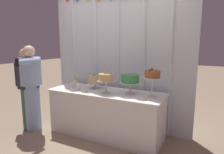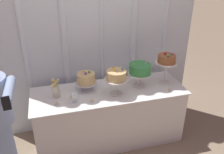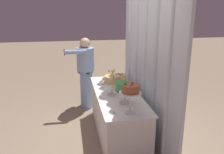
{
  "view_description": "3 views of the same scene",
  "coord_description": "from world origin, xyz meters",
  "px_view_note": "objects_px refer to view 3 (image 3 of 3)",
  "views": [
    {
      "loc": [
        1.59,
        -2.76,
        1.59
      ],
      "look_at": [
        0.12,
        0.1,
        1.03
      ],
      "focal_mm": 32.32,
      "sensor_mm": 36.0,
      "label": 1
    },
    {
      "loc": [
        -0.68,
        -2.5,
        2.31
      ],
      "look_at": [
        0.05,
        0.13,
        0.95
      ],
      "focal_mm": 38.79,
      "sensor_mm": 36.0,
      "label": 2
    },
    {
      "loc": [
        3.56,
        -0.63,
        2.14
      ],
      "look_at": [
        -0.02,
        0.02,
        1.05
      ],
      "focal_mm": 37.77,
      "sensor_mm": 36.0,
      "label": 3
    }
  ],
  "objects_px": {
    "guest_man_pink_jacket": "(86,71)",
    "cake_table": "(117,114)",
    "cake_display_midleft": "(112,80)",
    "guest_man_dark_suit": "(85,71)",
    "tealight_far_left": "(102,81)",
    "wine_glass": "(104,80)",
    "tealight_near_left": "(109,83)",
    "tealight_near_right": "(103,88)",
    "flower_vase": "(112,76)",
    "cake_display_rightmost": "(131,90)",
    "tealight_far_right": "(114,113)",
    "cake_display_leftmost": "(120,79)",
    "cake_display_midright": "(125,88)"
  },
  "relations": [
    {
      "from": "cake_display_rightmost",
      "to": "tealight_near_right",
      "type": "xyz_separation_m",
      "value": [
        -1.04,
        -0.21,
        -0.32
      ]
    },
    {
      "from": "cake_table",
      "to": "cake_display_rightmost",
      "type": "bearing_deg",
      "value": 1.28
    },
    {
      "from": "tealight_near_left",
      "to": "guest_man_pink_jacket",
      "type": "xyz_separation_m",
      "value": [
        -0.79,
        -0.37,
        0.04
      ]
    },
    {
      "from": "cake_display_midright",
      "to": "cake_display_midleft",
      "type": "bearing_deg",
      "value": -160.63
    },
    {
      "from": "wine_glass",
      "to": "guest_man_pink_jacket",
      "type": "xyz_separation_m",
      "value": [
        -0.82,
        -0.27,
        -0.04
      ]
    },
    {
      "from": "cake_display_rightmost",
      "to": "tealight_far_left",
      "type": "bearing_deg",
      "value": -173.47
    },
    {
      "from": "tealight_far_left",
      "to": "cake_display_midright",
      "type": "bearing_deg",
      "value": 9.31
    },
    {
      "from": "cake_table",
      "to": "guest_man_pink_jacket",
      "type": "xyz_separation_m",
      "value": [
        -1.28,
        -0.42,
        0.44
      ]
    },
    {
      "from": "flower_vase",
      "to": "guest_man_pink_jacket",
      "type": "relative_size",
      "value": 0.15
    },
    {
      "from": "cake_display_leftmost",
      "to": "tealight_far_left",
      "type": "relative_size",
      "value": 5.54
    },
    {
      "from": "guest_man_pink_jacket",
      "to": "tealight_far_left",
      "type": "bearing_deg",
      "value": 23.9
    },
    {
      "from": "cake_display_leftmost",
      "to": "tealight_far_left",
      "type": "xyz_separation_m",
      "value": [
        -0.39,
        -0.25,
        -0.15
      ]
    },
    {
      "from": "flower_vase",
      "to": "tealight_far_left",
      "type": "relative_size",
      "value": 4.58
    },
    {
      "from": "tealight_near_left",
      "to": "tealight_far_right",
      "type": "distance_m",
      "value": 1.25
    },
    {
      "from": "tealight_near_left",
      "to": "tealight_far_right",
      "type": "xyz_separation_m",
      "value": [
        1.24,
        -0.14,
        -0.0
      ]
    },
    {
      "from": "guest_man_dark_suit",
      "to": "tealight_near_left",
      "type": "bearing_deg",
      "value": 22.51
    },
    {
      "from": "cake_display_rightmost",
      "to": "wine_glass",
      "type": "height_order",
      "value": "cake_display_rightmost"
    },
    {
      "from": "guest_man_pink_jacket",
      "to": "cake_table",
      "type": "bearing_deg",
      "value": 18.18
    },
    {
      "from": "tealight_near_left",
      "to": "cake_display_midright",
      "type": "bearing_deg",
      "value": 5.03
    },
    {
      "from": "cake_display_rightmost",
      "to": "tealight_near_left",
      "type": "bearing_deg",
      "value": -176.96
    },
    {
      "from": "tealight_near_right",
      "to": "guest_man_dark_suit",
      "type": "relative_size",
      "value": 0.03
    },
    {
      "from": "tealight_near_right",
      "to": "guest_man_dark_suit",
      "type": "height_order",
      "value": "guest_man_dark_suit"
    },
    {
      "from": "flower_vase",
      "to": "guest_man_pink_jacket",
      "type": "height_order",
      "value": "guest_man_pink_jacket"
    },
    {
      "from": "cake_table",
      "to": "guest_man_pink_jacket",
      "type": "distance_m",
      "value": 1.42
    },
    {
      "from": "wine_glass",
      "to": "tealight_far_left",
      "type": "relative_size",
      "value": 2.62
    },
    {
      "from": "tealight_near_right",
      "to": "tealight_far_right",
      "type": "distance_m",
      "value": 1.01
    },
    {
      "from": "cake_display_midleft",
      "to": "guest_man_dark_suit",
      "type": "bearing_deg",
      "value": -167.41
    },
    {
      "from": "tealight_near_left",
      "to": "guest_man_dark_suit",
      "type": "height_order",
      "value": "guest_man_dark_suit"
    },
    {
      "from": "cake_display_rightmost",
      "to": "guest_man_dark_suit",
      "type": "xyz_separation_m",
      "value": [
        -2.16,
        -0.44,
        -0.3
      ]
    },
    {
      "from": "cake_display_midright",
      "to": "tealight_far_right",
      "type": "distance_m",
      "value": 0.45
    },
    {
      "from": "tealight_far_left",
      "to": "cake_table",
      "type": "bearing_deg",
      "value": 12.55
    },
    {
      "from": "flower_vase",
      "to": "cake_display_midleft",
      "type": "bearing_deg",
      "value": -10.0
    },
    {
      "from": "wine_glass",
      "to": "tealight_near_right",
      "type": "distance_m",
      "value": 0.22
    },
    {
      "from": "guest_man_dark_suit",
      "to": "tealight_far_right",
      "type": "bearing_deg",
      "value": 5.99
    },
    {
      "from": "cake_display_midleft",
      "to": "tealight_far_left",
      "type": "bearing_deg",
      "value": -175.89
    },
    {
      "from": "tealight_near_right",
      "to": "tealight_far_right",
      "type": "height_order",
      "value": "tealight_near_right"
    },
    {
      "from": "cake_display_leftmost",
      "to": "cake_display_rightmost",
      "type": "xyz_separation_m",
      "value": [
        1.05,
        -0.09,
        0.17
      ]
    },
    {
      "from": "wine_glass",
      "to": "tealight_near_left",
      "type": "bearing_deg",
      "value": 108.97
    },
    {
      "from": "tealight_far_left",
      "to": "tealight_far_right",
      "type": "distance_m",
      "value": 1.41
    },
    {
      "from": "cake_table",
      "to": "tealight_far_left",
      "type": "relative_size",
      "value": 39.62
    },
    {
      "from": "wine_glass",
      "to": "guest_man_pink_jacket",
      "type": "distance_m",
      "value": 0.87
    },
    {
      "from": "cake_display_midright",
      "to": "wine_glass",
      "type": "height_order",
      "value": "cake_display_midright"
    },
    {
      "from": "tealight_near_left",
      "to": "tealight_near_right",
      "type": "bearing_deg",
      "value": -31.28
    },
    {
      "from": "cake_table",
      "to": "tealight_far_left",
      "type": "xyz_separation_m",
      "value": [
        -0.67,
        -0.15,
        0.4
      ]
    },
    {
      "from": "tealight_far_left",
      "to": "tealight_far_right",
      "type": "bearing_deg",
      "value": -1.9
    },
    {
      "from": "cake_display_leftmost",
      "to": "wine_glass",
      "type": "bearing_deg",
      "value": -126.23
    },
    {
      "from": "wine_glass",
      "to": "tealight_near_right",
      "type": "xyz_separation_m",
      "value": [
        0.2,
        -0.04,
        -0.08
      ]
    },
    {
      "from": "tealight_far_right",
      "to": "guest_man_dark_suit",
      "type": "distance_m",
      "value": 2.14
    },
    {
      "from": "cake_display_midleft",
      "to": "guest_man_pink_jacket",
      "type": "relative_size",
      "value": 0.23
    },
    {
      "from": "guest_man_dark_suit",
      "to": "tealight_far_left",
      "type": "bearing_deg",
      "value": 20.73
    }
  ]
}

